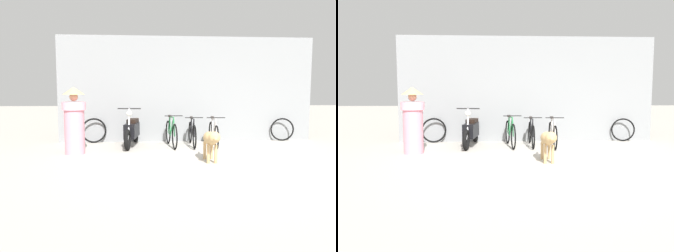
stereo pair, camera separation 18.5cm
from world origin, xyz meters
The scene contains 10 objects.
ground_plane centered at (0.00, 0.00, 0.00)m, with size 60.00×60.00×0.00m, color #ADA89E.
shop_wall_back centered at (0.00, 3.43, 1.50)m, with size 7.34×0.20×3.00m.
bicycle_0 centered at (-0.55, 2.43, 0.35)m, with size 0.46×1.62×0.84m.
bicycle_1 centered at (0.01, 2.47, 0.33)m, with size 0.46×1.61×0.79m.
bicycle_2 centered at (0.55, 2.34, 0.33)m, with size 0.46×1.64×0.80m.
motorcycle centered at (-1.58, 2.52, 0.40)m, with size 0.58×1.87×1.02m.
stray_dog centered at (0.08, 0.42, 0.46)m, with size 0.28×1.21×0.66m.
person_in_robes centered at (-2.85, 1.52, 0.80)m, with size 0.61×0.61×1.53m.
spare_tire_left centered at (-2.66, 3.17, 0.35)m, with size 0.69×0.21×0.70m.
spare_tire_right centered at (2.78, 3.18, 0.33)m, with size 0.66×0.18×0.67m.
Camera 1 is at (-1.30, -6.05, 1.40)m, focal length 35.00 mm.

